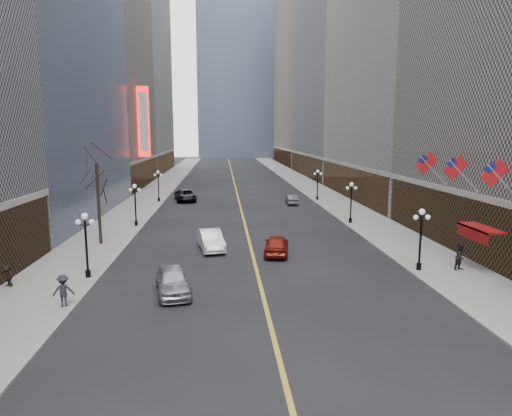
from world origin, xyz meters
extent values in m
cube|color=gray|center=(14.00, 70.00, 0.07)|extent=(6.00, 230.00, 0.15)
cube|color=gray|center=(-14.00, 70.00, 0.07)|extent=(6.00, 230.00, 0.15)
cube|color=gold|center=(0.00, 80.00, 0.01)|extent=(0.25, 200.00, 0.02)
cube|color=#4B3C32|center=(18.40, 68.00, 2.60)|extent=(2.80, 35.00, 5.00)
cube|color=gray|center=(30.00, 106.00, 24.00)|extent=(26.00, 40.00, 48.00)
cube|color=#4B3C32|center=(18.40, 106.00, 2.60)|extent=(2.80, 39.00, 5.00)
cube|color=gray|center=(30.00, 149.00, 31.00)|extent=(26.00, 46.00, 62.00)
cube|color=#4B3C32|center=(18.40, 149.00, 2.60)|extent=(2.80, 45.00, 5.00)
cube|color=gray|center=(-30.00, 87.00, 25.00)|extent=(26.00, 30.00, 50.00)
cube|color=#4B3C32|center=(-18.40, 87.00, 2.60)|extent=(2.80, 29.00, 5.00)
cube|color=silver|center=(-30.00, 121.00, 36.00)|extent=(26.00, 38.00, 72.00)
cube|color=#4B3C32|center=(-18.40, 121.00, 2.60)|extent=(2.80, 37.00, 5.00)
cylinder|color=black|center=(11.80, 30.00, 0.40)|extent=(0.36, 0.36, 0.50)
cylinder|color=black|center=(11.80, 30.00, 2.15)|extent=(0.16, 0.16, 4.00)
sphere|color=white|center=(11.80, 30.00, 4.45)|extent=(0.44, 0.44, 0.44)
sphere|color=white|center=(11.35, 30.00, 4.05)|extent=(0.36, 0.36, 0.36)
sphere|color=white|center=(12.25, 30.00, 4.05)|extent=(0.36, 0.36, 0.36)
cylinder|color=black|center=(11.80, 48.00, 0.40)|extent=(0.36, 0.36, 0.50)
cylinder|color=black|center=(11.80, 48.00, 2.15)|extent=(0.16, 0.16, 4.00)
sphere|color=white|center=(11.80, 48.00, 4.45)|extent=(0.44, 0.44, 0.44)
sphere|color=white|center=(11.35, 48.00, 4.05)|extent=(0.36, 0.36, 0.36)
sphere|color=white|center=(12.25, 48.00, 4.05)|extent=(0.36, 0.36, 0.36)
cylinder|color=black|center=(11.80, 66.00, 0.40)|extent=(0.36, 0.36, 0.50)
cylinder|color=black|center=(11.80, 66.00, 2.15)|extent=(0.16, 0.16, 4.00)
sphere|color=white|center=(11.80, 66.00, 4.45)|extent=(0.44, 0.44, 0.44)
sphere|color=white|center=(11.35, 66.00, 4.05)|extent=(0.36, 0.36, 0.36)
sphere|color=white|center=(12.25, 66.00, 4.05)|extent=(0.36, 0.36, 0.36)
cylinder|color=black|center=(-11.80, 30.00, 0.40)|extent=(0.36, 0.36, 0.50)
cylinder|color=black|center=(-11.80, 30.00, 2.15)|extent=(0.16, 0.16, 4.00)
sphere|color=white|center=(-11.80, 30.00, 4.45)|extent=(0.44, 0.44, 0.44)
sphere|color=white|center=(-12.25, 30.00, 4.05)|extent=(0.36, 0.36, 0.36)
sphere|color=white|center=(-11.35, 30.00, 4.05)|extent=(0.36, 0.36, 0.36)
cylinder|color=black|center=(-11.80, 48.00, 0.40)|extent=(0.36, 0.36, 0.50)
cylinder|color=black|center=(-11.80, 48.00, 2.15)|extent=(0.16, 0.16, 4.00)
sphere|color=white|center=(-11.80, 48.00, 4.45)|extent=(0.44, 0.44, 0.44)
sphere|color=white|center=(-12.25, 48.00, 4.05)|extent=(0.36, 0.36, 0.36)
sphere|color=white|center=(-11.35, 48.00, 4.05)|extent=(0.36, 0.36, 0.36)
cylinder|color=black|center=(-11.80, 66.00, 0.40)|extent=(0.36, 0.36, 0.50)
cylinder|color=black|center=(-11.80, 66.00, 2.15)|extent=(0.16, 0.16, 4.00)
sphere|color=white|center=(-11.80, 66.00, 4.45)|extent=(0.44, 0.44, 0.44)
sphere|color=white|center=(-12.25, 66.00, 4.05)|extent=(0.36, 0.36, 0.36)
sphere|color=white|center=(-11.35, 66.00, 4.05)|extent=(0.36, 0.36, 0.36)
cylinder|color=#B2B2B7|center=(15.80, 27.00, 6.80)|extent=(2.49, 0.12, 2.49)
cube|color=red|center=(15.15, 27.00, 7.45)|extent=(1.94, 0.04, 1.94)
cube|color=navy|center=(14.80, 27.00, 7.80)|extent=(0.88, 0.06, 0.88)
cylinder|color=#B2B2B7|center=(15.80, 32.00, 6.80)|extent=(2.49, 0.12, 2.49)
cube|color=red|center=(15.15, 32.00, 7.45)|extent=(1.94, 0.04, 1.94)
cube|color=navy|center=(14.80, 32.00, 7.80)|extent=(0.88, 0.06, 0.88)
cylinder|color=#B2B2B7|center=(15.80, 37.00, 6.80)|extent=(2.49, 0.12, 2.49)
cube|color=red|center=(15.15, 37.00, 7.45)|extent=(1.94, 0.04, 1.94)
cube|color=navy|center=(14.80, 37.00, 7.80)|extent=(0.88, 0.06, 0.88)
cube|color=maroon|center=(16.30, 30.00, 3.20)|extent=(1.40, 4.00, 0.15)
cube|color=maroon|center=(15.65, 30.00, 2.80)|extent=(0.10, 4.00, 0.90)
cube|color=red|center=(-15.90, 80.00, 12.00)|extent=(2.00, 0.50, 12.00)
cube|color=white|center=(-15.85, 80.00, 12.00)|extent=(1.40, 0.55, 10.00)
cylinder|color=#2D231C|center=(-13.50, 40.00, 3.75)|extent=(0.28, 0.28, 7.20)
imported|color=#9C9EA4|center=(-5.63, 26.64, 0.85)|extent=(2.92, 5.28, 1.70)
imported|color=white|center=(-3.51, 37.61, 0.86)|extent=(2.73, 5.43, 1.71)
imported|color=black|center=(-8.00, 66.87, 0.85)|extent=(3.92, 6.52, 1.70)
imported|color=maroon|center=(2.00, 35.59, 0.83)|extent=(2.68, 5.12, 1.66)
imported|color=#464B4D|center=(7.40, 62.71, 0.70)|extent=(1.54, 4.25, 1.39)
imported|color=black|center=(14.80, 29.73, 1.13)|extent=(1.08, 0.86, 1.97)
imported|color=#22222B|center=(-11.60, 24.56, 1.09)|extent=(1.28, 0.71, 1.88)
imported|color=#2C2318|center=(-16.40, 28.45, 0.92)|extent=(1.37, 1.23, 1.54)
camera|label=1|loc=(-2.43, -1.17, 9.96)|focal=32.00mm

